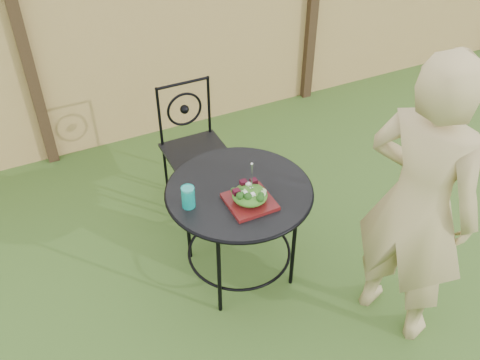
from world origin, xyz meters
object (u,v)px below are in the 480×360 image
(patio_table, at_px, (239,206))
(patio_chair, at_px, (194,143))
(salad_plate, at_px, (250,202))
(diner, at_px, (418,206))

(patio_table, relative_size, patio_chair, 0.97)
(patio_chair, height_order, salad_plate, patio_chair)
(patio_table, xyz_separation_m, patio_chair, (0.04, 0.88, -0.08))
(diner, bearing_deg, patio_table, 23.24)
(diner, distance_m, salad_plate, 0.95)
(patio_chair, xyz_separation_m, salad_plate, (-0.04, -1.03, 0.23))
(patio_chair, bearing_deg, patio_table, -92.70)
(diner, xyz_separation_m, salad_plate, (-0.70, 0.61, -0.18))
(patio_table, relative_size, salad_plate, 3.42)
(patio_chair, distance_m, salad_plate, 1.05)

